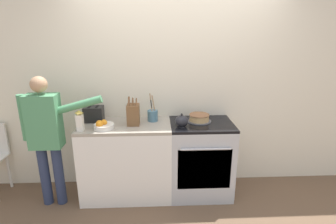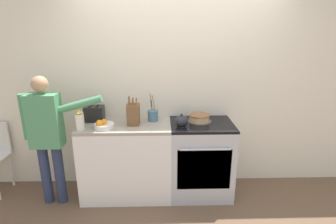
# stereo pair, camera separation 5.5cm
# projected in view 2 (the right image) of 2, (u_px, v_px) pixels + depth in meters

# --- Properties ---
(ground_plane) EXTENTS (16.00, 16.00, 0.00)m
(ground_plane) POSITION_uv_depth(u_px,v_px,m) (180.00, 206.00, 3.07)
(ground_plane) COLOR brown
(wall_back) EXTENTS (8.00, 0.04, 2.60)m
(wall_back) POSITION_uv_depth(u_px,v_px,m) (178.00, 87.00, 3.26)
(wall_back) COLOR silver
(wall_back) RESTS_ON ground_plane
(counter_cabinet) EXTENTS (1.06, 0.58, 0.93)m
(counter_cabinet) POSITION_uv_depth(u_px,v_px,m) (127.00, 160.00, 3.20)
(counter_cabinet) COLOR white
(counter_cabinet) RESTS_ON ground_plane
(stove_range) EXTENTS (0.74, 0.61, 0.93)m
(stove_range) POSITION_uv_depth(u_px,v_px,m) (200.00, 159.00, 3.22)
(stove_range) COLOR #B7BABF
(stove_range) RESTS_ON ground_plane
(layer_cake) EXTENTS (0.29, 0.29, 0.09)m
(layer_cake) POSITION_uv_depth(u_px,v_px,m) (199.00, 118.00, 3.13)
(layer_cake) COLOR #4C4C51
(layer_cake) RESTS_ON stove_range
(tea_kettle) EXTENTS (0.19, 0.15, 0.15)m
(tea_kettle) POSITION_uv_depth(u_px,v_px,m) (182.00, 121.00, 2.96)
(tea_kettle) COLOR #232328
(tea_kettle) RESTS_ON stove_range
(knife_block) EXTENTS (0.14, 0.17, 0.33)m
(knife_block) POSITION_uv_depth(u_px,v_px,m) (133.00, 114.00, 3.02)
(knife_block) COLOR brown
(knife_block) RESTS_ON counter_cabinet
(utensil_crock) EXTENTS (0.12, 0.12, 0.34)m
(utensil_crock) POSITION_uv_depth(u_px,v_px,m) (153.00, 115.00, 3.15)
(utensil_crock) COLOR #477084
(utensil_crock) RESTS_ON counter_cabinet
(fruit_bowl) EXTENTS (0.22, 0.22, 0.11)m
(fruit_bowl) POSITION_uv_depth(u_px,v_px,m) (103.00, 125.00, 2.91)
(fruit_bowl) COLOR silver
(fruit_bowl) RESTS_ON counter_cabinet
(toaster) EXTENTS (0.24, 0.16, 0.19)m
(toaster) POSITION_uv_depth(u_px,v_px,m) (94.00, 114.00, 3.14)
(toaster) COLOR black
(toaster) RESTS_ON counter_cabinet
(milk_carton) EXTENTS (0.07, 0.07, 0.23)m
(milk_carton) POSITION_uv_depth(u_px,v_px,m) (80.00, 121.00, 2.84)
(milk_carton) COLOR white
(milk_carton) RESTS_ON counter_cabinet
(person_baker) EXTENTS (0.90, 0.20, 1.52)m
(person_baker) POSITION_uv_depth(u_px,v_px,m) (47.00, 131.00, 2.90)
(person_baker) COLOR #283351
(person_baker) RESTS_ON ground_plane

